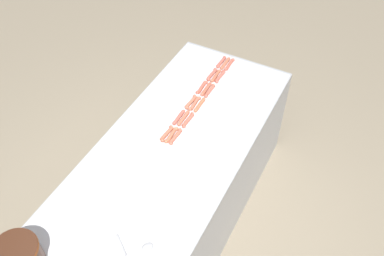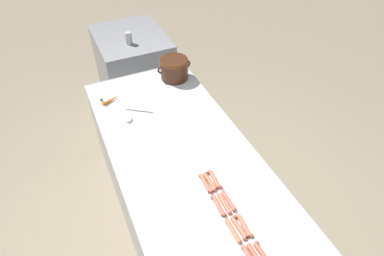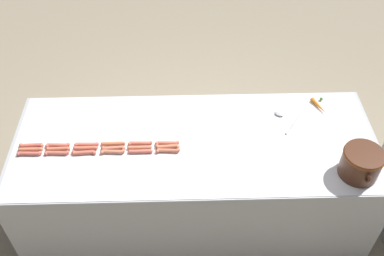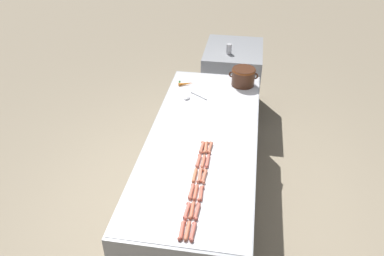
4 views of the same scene
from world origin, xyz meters
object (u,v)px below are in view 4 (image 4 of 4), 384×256
object	(u,v)px
hot_dog_11	(206,147)
hot_dog_16	(208,161)
hot_dog_14	(201,193)
back_cabinet	(232,81)
hot_dog_12	(193,232)
hot_dog_0	(182,230)
bean_pot	(243,76)
hot_dog_2	(191,191)
soda_can	(229,49)
hot_dog_9	(200,176)
hot_dog_13	(197,211)
hot_dog_6	(187,231)
hot_dog_7	(192,210)
hot_dog_4	(199,161)
hot_dog_1	(187,211)
hot_dog_10	(203,161)
serving_spoon	(191,97)
hot_dog_3	(195,175)
hot_dog_5	(202,147)
hot_dog_17	(210,148)
carrot	(186,84)
hot_dog_8	(196,192)
hot_dog_15	(204,176)

from	to	relation	value
hot_dog_11	hot_dog_16	size ratio (longest dim) A/B	1.00
hot_dog_14	back_cabinet	bearing A→B (deg)	88.96
hot_dog_12	hot_dog_14	size ratio (longest dim) A/B	1.00
hot_dog_0	bean_pot	xyz separation A→B (m)	(0.28, 2.11, 0.09)
hot_dog_2	hot_dog_12	distance (m)	0.37
hot_dog_14	soda_can	xyz separation A→B (m)	(-0.01, 2.46, 0.09)
hot_dog_9	hot_dog_13	world-z (taller)	same
hot_dog_6	hot_dog_7	size ratio (longest dim) A/B	1.00
hot_dog_0	hot_dog_4	size ratio (longest dim) A/B	1.00
hot_dog_14	hot_dog_1	bearing A→B (deg)	-111.01
hot_dog_6	hot_dog_12	xyz separation A→B (m)	(0.04, -0.00, 0.00)
hot_dog_1	hot_dog_12	bearing A→B (deg)	-68.05
hot_dog_4	hot_dog_11	distance (m)	0.19
hot_dog_6	hot_dog_11	bearing A→B (deg)	90.00
hot_dog_10	soda_can	size ratio (longest dim) A/B	1.31
hot_dog_12	hot_dog_9	bearing A→B (deg)	93.52
hot_dog_11	serving_spoon	xyz separation A→B (m)	(-0.26, 0.82, -0.01)
hot_dog_12	hot_dog_3	bearing A→B (deg)	97.77
hot_dog_10	hot_dog_16	distance (m)	0.04
hot_dog_5	hot_dog_10	world-z (taller)	same
hot_dog_11	hot_dog_17	distance (m)	0.04
bean_pot	hot_dog_12	bearing A→B (deg)	-95.68
hot_dog_12	hot_dog_11	bearing A→B (deg)	92.31
carrot	soda_can	xyz separation A→B (m)	(0.40, 0.81, 0.09)
hot_dog_3	hot_dog_11	xyz separation A→B (m)	(0.04, 0.36, 0.00)
hot_dog_0	hot_dog_2	world-z (taller)	same
hot_dog_4	hot_dog_7	world-z (taller)	same
back_cabinet	hot_dog_14	bearing A→B (deg)	-91.04
hot_dog_11	back_cabinet	bearing A→B (deg)	87.65
hot_dog_2	hot_dog_8	xyz separation A→B (m)	(0.03, -0.00, 0.00)
hot_dog_0	hot_dog_3	distance (m)	0.54
hot_dog_10	soda_can	distance (m)	2.10
hot_dog_1	soda_can	distance (m)	2.64
hot_dog_4	soda_can	world-z (taller)	soda_can
hot_dog_17	hot_dog_6	bearing A→B (deg)	-92.26
soda_can	hot_dog_10	bearing A→B (deg)	-90.79
hot_dog_4	hot_dog_6	bearing A→B (deg)	-87.25
hot_dog_7	hot_dog_10	world-z (taller)	same
hot_dog_4	carrot	xyz separation A→B (m)	(-0.33, 1.28, 0.00)
hot_dog_12	carrot	xyz separation A→B (m)	(-0.40, 2.00, 0.00)
hot_dog_1	hot_dog_4	size ratio (longest dim) A/B	1.00
hot_dog_15	soda_can	xyz separation A→B (m)	(-0.00, 2.27, 0.09)
hot_dog_5	hot_dog_11	size ratio (longest dim) A/B	1.00
hot_dog_1	hot_dog_10	distance (m)	0.55
hot_dog_7	serving_spoon	distance (m)	1.57
hot_dog_12	hot_dog_17	bearing A→B (deg)	90.05
hot_dog_0	hot_dog_17	world-z (taller)	same
hot_dog_13	hot_dog_15	size ratio (longest dim) A/B	1.00
hot_dog_3	serving_spoon	size ratio (longest dim) A/B	0.68
hot_dog_5	soda_can	xyz separation A→B (m)	(0.06, 1.91, 0.09)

